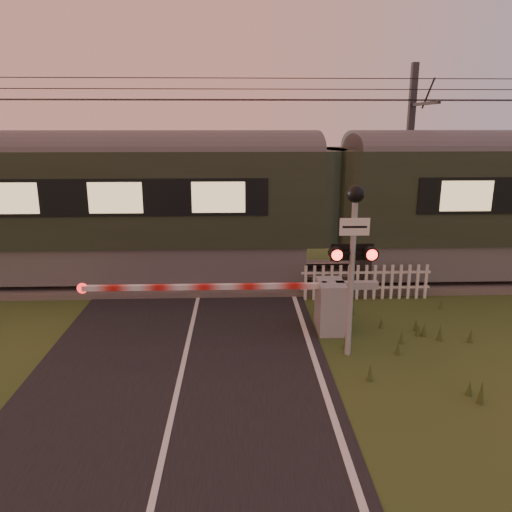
{
  "coord_description": "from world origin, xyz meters",
  "views": [
    {
      "loc": [
        1.17,
        -8.68,
        4.84
      ],
      "look_at": [
        1.6,
        3.2,
        1.67
      ],
      "focal_mm": 35.0,
      "sensor_mm": 36.0,
      "label": 1
    }
  ],
  "objects_px": {
    "boom_gate": "(318,303)",
    "crossing_signal": "(353,241)",
    "picket_fence": "(366,282)",
    "catenary_mast": "(409,162)",
    "train": "(332,204)"
  },
  "relations": [
    {
      "from": "catenary_mast",
      "to": "crossing_signal",
      "type": "bearing_deg",
      "value": -115.44
    },
    {
      "from": "train",
      "to": "picket_fence",
      "type": "xyz_separation_m",
      "value": [
        0.68,
        -1.89,
        -1.93
      ]
    },
    {
      "from": "crossing_signal",
      "to": "catenary_mast",
      "type": "bearing_deg",
      "value": 64.56
    },
    {
      "from": "crossing_signal",
      "to": "catenary_mast",
      "type": "relative_size",
      "value": 0.54
    },
    {
      "from": "boom_gate",
      "to": "crossing_signal",
      "type": "distance_m",
      "value": 2.3
    },
    {
      "from": "train",
      "to": "picket_fence",
      "type": "bearing_deg",
      "value": -70.18
    },
    {
      "from": "train",
      "to": "boom_gate",
      "type": "height_order",
      "value": "train"
    },
    {
      "from": "boom_gate",
      "to": "crossing_signal",
      "type": "bearing_deg",
      "value": -70.94
    },
    {
      "from": "catenary_mast",
      "to": "train",
      "type": "bearing_deg",
      "value": -143.82
    },
    {
      "from": "train",
      "to": "boom_gate",
      "type": "xyz_separation_m",
      "value": [
        -1.02,
        -4.05,
        -1.75
      ]
    },
    {
      "from": "boom_gate",
      "to": "catenary_mast",
      "type": "height_order",
      "value": "catenary_mast"
    },
    {
      "from": "train",
      "to": "picket_fence",
      "type": "distance_m",
      "value": 2.79
    },
    {
      "from": "crossing_signal",
      "to": "picket_fence",
      "type": "distance_m",
      "value": 4.2
    },
    {
      "from": "boom_gate",
      "to": "catenary_mast",
      "type": "xyz_separation_m",
      "value": [
        4.07,
        6.27,
        2.86
      ]
    },
    {
      "from": "boom_gate",
      "to": "crossing_signal",
      "type": "xyz_separation_m",
      "value": [
        0.45,
        -1.32,
        1.83
      ]
    }
  ]
}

